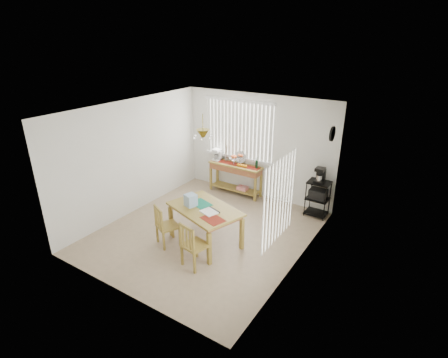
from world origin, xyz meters
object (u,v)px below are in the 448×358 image
Objects in this scene: wire_cart at (318,195)px; chair_right at (194,245)px; sideboard at (236,172)px; cart_items at (320,175)px; chair_left at (166,226)px; dining_table at (205,212)px.

chair_right is at bearing -111.56° from wire_cart.
wire_cart is (2.19, -0.03, -0.10)m from sideboard.
chair_left is (-2.09, -2.80, -0.57)m from cart_items.
chair_right is (-1.21, -3.07, -0.56)m from cart_items.
dining_table is 1.86× the size of chair_right.
cart_items is (-0.00, 0.01, 0.49)m from wire_cart.
wire_cart is 3.49m from chair_left.
dining_table is at bearing 110.99° from chair_right.
cart_items is 0.40× the size of chair_left.
wire_cart is at bearing -0.77° from sideboard.
chair_left is 0.97× the size of chair_right.
sideboard is at bearing 107.69° from chair_right.
sideboard is 3.24m from chair_right.
chair_left is 0.92m from chair_right.
sideboard is 2.43m from dining_table.
chair_left is at bearing -140.10° from dining_table.
sideboard is at bearing 92.13° from chair_left.
sideboard is at bearing 179.23° from wire_cart.
sideboard is 0.88× the size of dining_table.
chair_right reaches higher than wire_cart.
chair_left is at bearing -126.73° from cart_items.
cart_items is 0.39× the size of chair_right.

